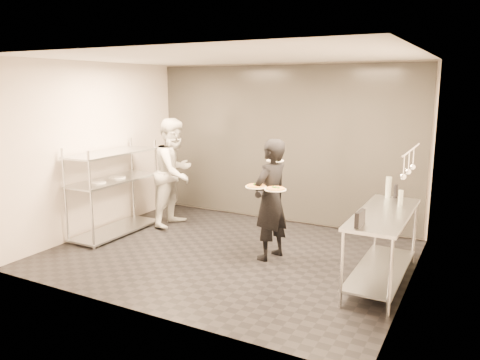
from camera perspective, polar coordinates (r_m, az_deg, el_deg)
The scene contains 13 objects.
room_shell at distance 7.61m, azimuth 2.84°, elevation 3.73°, with size 5.00×4.00×2.80m.
pass_rack at distance 7.95m, azimuth -15.14°, elevation -0.94°, with size 0.60×1.60×1.50m.
prep_counter at distance 6.01m, azimuth 17.00°, elevation -6.46°, with size 0.60×1.80×0.92m.
utensil_rail at distance 5.77m, azimuth 19.95°, elevation 2.01°, with size 0.07×1.20×0.31m.
waiter at distance 6.54m, azimuth 3.76°, elevation -2.42°, with size 0.62×0.41×1.71m, color black.
chef at distance 8.20m, azimuth -7.96°, elevation 0.93°, with size 0.91×0.71×1.87m, color silver.
pizza_plate_near at distance 6.36m, azimuth 1.98°, elevation -0.75°, with size 0.29×0.29×0.05m.
pizza_plate_far at distance 6.24m, azimuth 4.33°, elevation -1.09°, with size 0.29×0.29×0.05m.
salad_plate at distance 6.71m, azimuth 4.29°, elevation 2.55°, with size 0.25×0.25×0.07m.
pos_monitor at distance 5.25m, azimuth 14.41°, elevation -4.58°, with size 0.05×0.24×0.17m, color black.
bottle_green at distance 6.68m, azimuth 17.65°, elevation -0.83°, with size 0.08×0.08×0.29m, color gray.
bottle_clear at distance 6.29m, azimuth 18.98°, elevation -2.07°, with size 0.06×0.06×0.20m, color gray.
bottle_dark at distance 6.68m, azimuth 18.47°, elevation -1.32°, with size 0.05×0.05×0.19m, color black.
Camera 1 is at (3.20, -5.64, 2.43)m, focal length 35.00 mm.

